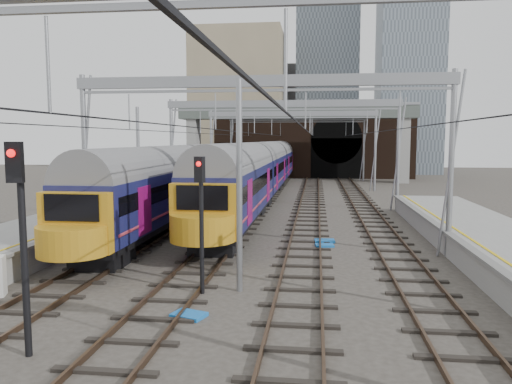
# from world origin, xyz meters

# --- Properties ---
(ground) EXTENTS (160.00, 160.00, 0.00)m
(ground) POSITION_xyz_m (0.00, 0.00, 0.00)
(ground) COLOR #38332D
(ground) RESTS_ON ground
(tracks) EXTENTS (14.40, 80.00, 0.22)m
(tracks) POSITION_xyz_m (0.00, 15.00, 0.02)
(tracks) COLOR #4C3828
(tracks) RESTS_ON ground
(overhead_line) EXTENTS (16.80, 80.00, 8.00)m
(overhead_line) POSITION_xyz_m (0.00, 21.49, 6.57)
(overhead_line) COLOR gray
(overhead_line) RESTS_ON ground
(retaining_wall) EXTENTS (28.00, 2.75, 9.00)m
(retaining_wall) POSITION_xyz_m (1.40, 51.93, 4.33)
(retaining_wall) COLOR black
(retaining_wall) RESTS_ON ground
(overbridge) EXTENTS (28.00, 3.00, 9.25)m
(overbridge) POSITION_xyz_m (0.00, 46.00, 7.27)
(overbridge) COLOR gray
(overbridge) RESTS_ON ground
(city_skyline) EXTENTS (37.50, 27.50, 60.00)m
(city_skyline) POSITION_xyz_m (2.73, 70.48, 17.09)
(city_skyline) COLOR tan
(city_skyline) RESTS_ON ground
(train_main) EXTENTS (2.83, 65.50, 4.86)m
(train_main) POSITION_xyz_m (-2.00, 37.97, 2.51)
(train_main) COLOR black
(train_main) RESTS_ON ground
(train_second) EXTENTS (2.72, 31.49, 4.71)m
(train_second) POSITION_xyz_m (-6.00, 18.07, 2.44)
(train_second) COLOR black
(train_second) RESTS_ON ground
(signal_near_left) EXTENTS (0.38, 0.47, 5.01)m
(signal_near_left) POSITION_xyz_m (-4.14, -3.63, 3.15)
(signal_near_left) COLOR black
(signal_near_left) RESTS_ON ground
(signal_near_centre) EXTENTS (0.36, 0.46, 4.52)m
(signal_near_centre) POSITION_xyz_m (-1.18, 1.53, 2.88)
(signal_near_centre) COLOR black
(signal_near_centre) RESTS_ON ground
(equip_cover_a) EXTENTS (1.09, 0.92, 0.11)m
(equip_cover_a) POSITION_xyz_m (-1.07, -0.59, 0.05)
(equip_cover_a) COLOR blue
(equip_cover_a) RESTS_ON ground
(equip_cover_b) EXTENTS (1.03, 0.77, 0.11)m
(equip_cover_b) POSITION_xyz_m (2.95, 10.44, 0.06)
(equip_cover_b) COLOR blue
(equip_cover_b) RESTS_ON ground
(equip_cover_c) EXTENTS (0.93, 0.72, 0.10)m
(equip_cover_c) POSITION_xyz_m (2.93, 9.42, 0.05)
(equip_cover_c) COLOR blue
(equip_cover_c) RESTS_ON ground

